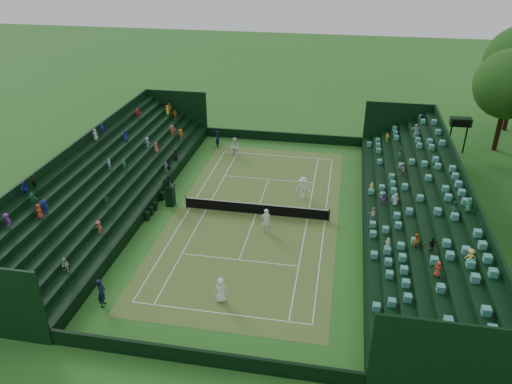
% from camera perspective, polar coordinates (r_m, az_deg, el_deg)
% --- Properties ---
extents(ground, '(160.00, 160.00, 0.00)m').
position_cam_1_polar(ground, '(39.95, 0.00, -2.54)').
color(ground, '#2A6A21').
rests_on(ground, ground).
extents(court_surface, '(12.97, 26.77, 0.01)m').
position_cam_1_polar(court_surface, '(39.94, 0.00, -2.53)').
color(court_surface, '#307527').
rests_on(court_surface, ground).
extents(perimeter_wall_north, '(17.17, 0.20, 1.00)m').
position_cam_1_polar(perimeter_wall_north, '(53.91, 3.07, 6.31)').
color(perimeter_wall_north, black).
rests_on(perimeter_wall_north, ground).
extents(perimeter_wall_south, '(17.17, 0.20, 1.00)m').
position_cam_1_polar(perimeter_wall_south, '(27.38, -6.34, -18.27)').
color(perimeter_wall_south, black).
rests_on(perimeter_wall_south, ground).
extents(perimeter_wall_east, '(0.20, 31.77, 1.00)m').
position_cam_1_polar(perimeter_wall_east, '(39.27, 12.29, -2.98)').
color(perimeter_wall_east, black).
rests_on(perimeter_wall_east, ground).
extents(perimeter_wall_west, '(0.20, 31.77, 1.00)m').
position_cam_1_polar(perimeter_wall_west, '(41.88, -11.50, -0.84)').
color(perimeter_wall_west, black).
rests_on(perimeter_wall_west, ground).
extents(north_grandstand, '(6.60, 32.00, 4.90)m').
position_cam_1_polar(north_grandstand, '(39.22, 18.53, -2.14)').
color(north_grandstand, black).
rests_on(north_grandstand, ground).
extents(south_grandstand, '(6.60, 32.00, 4.90)m').
position_cam_1_polar(south_grandstand, '(43.06, -16.81, 0.88)').
color(south_grandstand, black).
rests_on(south_grandstand, ground).
extents(tennis_net, '(11.67, 0.10, 1.06)m').
position_cam_1_polar(tennis_net, '(39.68, 0.00, -1.88)').
color(tennis_net, black).
rests_on(tennis_net, ground).
extents(scoreboard_tower, '(2.00, 1.00, 3.70)m').
position_cam_1_polar(scoreboard_tower, '(53.99, 22.33, 7.27)').
color(scoreboard_tower, black).
rests_on(scoreboard_tower, ground).
extents(umpire_chair, '(0.85, 0.85, 2.68)m').
position_cam_1_polar(umpire_chair, '(41.29, -9.83, -0.09)').
color(umpire_chair, black).
rests_on(umpire_chair, ground).
extents(courtside_chairs, '(0.47, 5.45, 1.03)m').
position_cam_1_polar(courtside_chairs, '(41.93, -11.20, -0.94)').
color(courtside_chairs, black).
rests_on(courtside_chairs, ground).
extents(player_near_west, '(0.91, 0.67, 1.69)m').
position_cam_1_polar(player_near_west, '(30.80, -4.04, -11.11)').
color(player_near_west, white).
rests_on(player_near_west, ground).
extents(player_near_east, '(0.80, 0.60, 1.99)m').
position_cam_1_polar(player_near_east, '(37.15, 1.16, -3.29)').
color(player_near_east, silver).
rests_on(player_near_east, ground).
extents(player_far_west, '(1.15, 1.04, 1.93)m').
position_cam_1_polar(player_far_west, '(50.03, -2.43, 5.16)').
color(player_far_west, white).
rests_on(player_far_west, ground).
extents(player_far_east, '(1.37, 0.90, 1.98)m').
position_cam_1_polar(player_far_east, '(41.99, 5.39, 0.46)').
color(player_far_east, white).
rests_on(player_far_east, ground).
extents(line_judge_north, '(0.63, 0.77, 1.84)m').
position_cam_1_polar(line_judge_north, '(52.22, -4.40, 6.04)').
color(line_judge_north, black).
rests_on(line_judge_north, ground).
extents(line_judge_south, '(0.61, 0.79, 1.93)m').
position_cam_1_polar(line_judge_south, '(31.71, -17.25, -10.94)').
color(line_judge_south, black).
rests_on(line_judge_south, ground).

